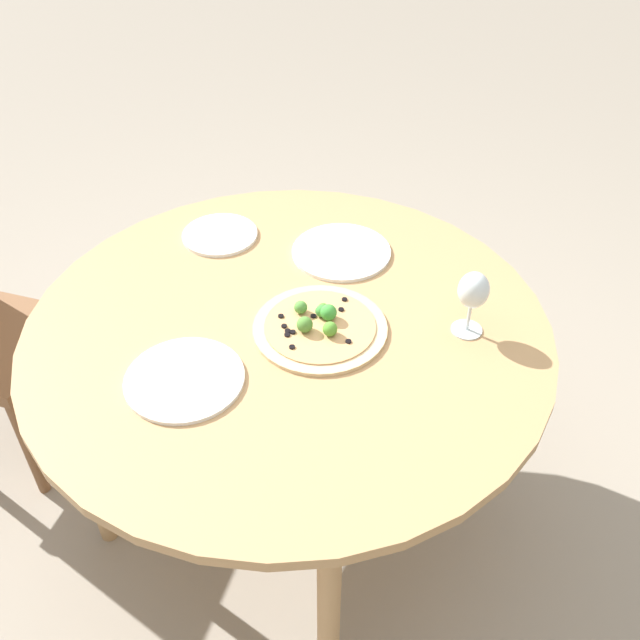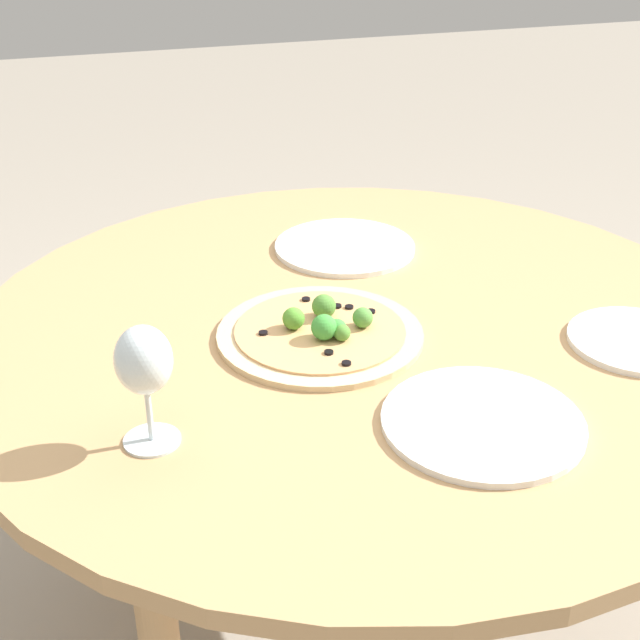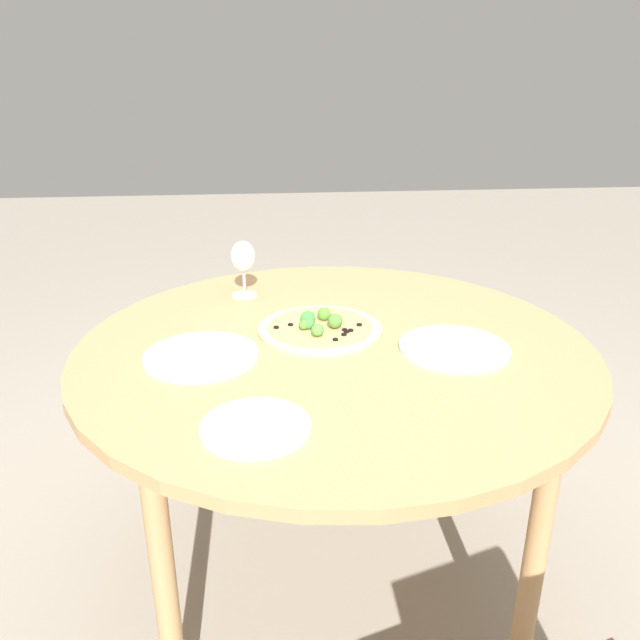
{
  "view_description": "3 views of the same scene",
  "coord_description": "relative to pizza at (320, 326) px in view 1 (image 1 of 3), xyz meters",
  "views": [
    {
      "loc": [
        -0.81,
        1.02,
        1.87
      ],
      "look_at": [
        -0.08,
        -0.03,
        0.78
      ],
      "focal_mm": 40.0,
      "sensor_mm": 36.0,
      "label": 1
    },
    {
      "loc": [
        -0.44,
        -1.18,
        1.42
      ],
      "look_at": [
        -0.08,
        -0.03,
        0.78
      ],
      "focal_mm": 50.0,
      "sensor_mm": 36.0,
      "label": 2
    },
    {
      "loc": [
        1.4,
        -0.17,
        1.38
      ],
      "look_at": [
        -0.08,
        -0.03,
        0.78
      ],
      "focal_mm": 35.0,
      "sensor_mm": 36.0,
      "label": 3
    }
  ],
  "objects": [
    {
      "name": "plate_near",
      "position": [
        0.13,
        -0.29,
        -0.01
      ],
      "size": [
        0.27,
        0.27,
        0.01
      ],
      "color": "white",
      "rests_on": "dining_table"
    },
    {
      "name": "ground_plane",
      "position": [
        0.07,
        0.03,
        -0.76
      ],
      "size": [
        12.0,
        12.0,
        0.0
      ],
      "primitive_type": "plane",
      "color": "gray"
    },
    {
      "name": "plate_side",
      "position": [
        0.15,
        0.31,
        -0.01
      ],
      "size": [
        0.27,
        0.27,
        0.01
      ],
      "color": "white",
      "rests_on": "dining_table"
    },
    {
      "name": "dining_table",
      "position": [
        0.07,
        0.03,
        -0.07
      ],
      "size": [
        1.27,
        1.27,
        0.75
      ],
      "color": "tan",
      "rests_on": "ground_plane"
    },
    {
      "name": "plate_far",
      "position": [
        0.46,
        -0.16,
        -0.01
      ],
      "size": [
        0.21,
        0.21,
        0.01
      ],
      "color": "white",
      "rests_on": "dining_table"
    },
    {
      "name": "pizza",
      "position": [
        0.0,
        0.0,
        0.0
      ],
      "size": [
        0.32,
        0.32,
        0.05
      ],
      "color": "#DBBC89",
      "rests_on": "dining_table"
    },
    {
      "name": "wine_glass",
      "position": [
        -0.29,
        -0.2,
        0.11
      ],
      "size": [
        0.07,
        0.07,
        0.17
      ],
      "color": "silver",
      "rests_on": "dining_table"
    }
  ]
}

